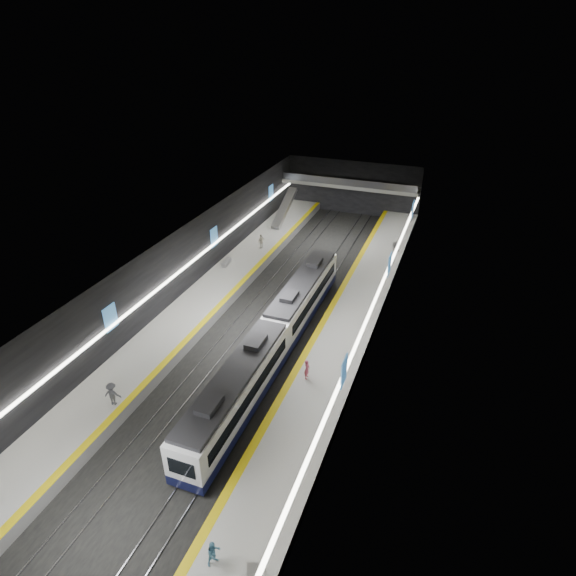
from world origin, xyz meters
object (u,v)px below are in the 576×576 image
at_px(bench_left_far, 226,262).
at_px(bench_right_far, 395,247).
at_px(passenger_right_b, 214,553).
at_px(passenger_left_b, 112,394).
at_px(train, 274,336).
at_px(passenger_left_a, 261,241).
at_px(escalator, 284,208).
at_px(passenger_right_a, 307,369).

bearing_deg(bench_left_far, bench_right_far, 24.93).
bearing_deg(passenger_right_b, passenger_left_b, 90.79).
bearing_deg(train, passenger_left_a, 116.38).
bearing_deg(passenger_right_b, escalator, 49.78).
distance_m(escalator, passenger_left_b, 39.44).
xyz_separation_m(passenger_right_b, passenger_left_b, (-12.67, 8.04, 0.16)).
bearing_deg(bench_left_far, passenger_right_b, -71.53).
height_order(escalator, bench_right_far, escalator).
height_order(bench_left_far, passenger_left_b, passenger_left_b).
relative_size(escalator, bench_left_far, 3.99).
xyz_separation_m(train, passenger_left_a, (-9.33, 18.82, -0.27)).
height_order(train, passenger_left_b, train).
xyz_separation_m(escalator, passenger_right_b, (14.15, -47.44, -1.10)).
bearing_deg(passenger_left_b, train, -141.54).
bearing_deg(passenger_left_a, passenger_right_a, 54.63).
bearing_deg(passenger_left_b, passenger_right_a, -160.81).
bearing_deg(bench_right_far, train, -114.27).
distance_m(passenger_right_a, passenger_left_a, 25.41).
distance_m(escalator, passenger_right_b, 49.52).
bearing_deg(passenger_right_a, bench_right_far, -8.38).
xyz_separation_m(train, passenger_right_a, (3.93, -2.86, -0.35)).
height_order(passenger_right_a, passenger_right_b, passenger_right_a).
distance_m(escalator, bench_right_far, 16.99).
height_order(bench_left_far, passenger_right_b, passenger_right_b).
distance_m(train, passenger_right_a, 4.88).
xyz_separation_m(train, passenger_right_b, (4.15, -18.74, -0.39)).
bearing_deg(train, passenger_right_a, -36.01).
bearing_deg(bench_right_far, passenger_left_a, -169.80).
bearing_deg(escalator, passenger_right_a, -66.18).
bearing_deg(passenger_left_a, escalator, -152.98).
bearing_deg(passenger_right_a, passenger_right_b, 177.51).
height_order(escalator, passenger_left_a, escalator).
xyz_separation_m(bench_left_far, passenger_right_a, (15.32, -16.10, 0.60)).
bearing_deg(bench_left_far, passenger_left_a, 62.36).
relative_size(train, passenger_left_b, 15.64).
height_order(train, passenger_left_a, train).
bearing_deg(train, passenger_left_b, -128.52).
xyz_separation_m(bench_left_far, passenger_right_b, (15.54, -31.98, 0.56)).
distance_m(passenger_left_a, passenger_left_b, 29.53).
bearing_deg(escalator, passenger_left_a, -86.14).
height_order(train, passenger_right_b, train).
xyz_separation_m(bench_right_far, passenger_left_b, (-14.90, -35.20, 0.71)).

